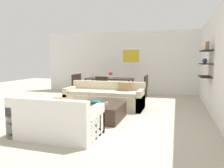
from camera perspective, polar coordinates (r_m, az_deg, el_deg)
name	(u,v)px	position (r m, az deg, el deg)	size (l,w,h in m)	color
ground_plane	(100,110)	(6.32, -3.15, -6.88)	(18.00, 18.00, 0.00)	#BCB29E
back_wall_unit	(134,62)	(9.49, 5.86, 5.76)	(8.40, 0.09, 2.70)	silver
right_wall_shelf_unit	(212,64)	(6.45, 25.11, 4.91)	(0.34, 8.20, 2.70)	silver
sofa_beige	(105,98)	(6.56, -1.90, -3.78)	(2.38, 0.90, 0.78)	beige
loveseat_white	(57,121)	(4.24, -14.56, -9.61)	(1.61, 0.90, 0.78)	white
coffee_table	(100,112)	(5.30, -3.14, -7.36)	(1.08, 1.07, 0.38)	#38281E
decorative_bowl	(97,102)	(5.32, -4.00, -4.79)	(0.29, 0.29, 0.07)	#19666B
candle_jar	(106,104)	(5.06, -1.50, -5.31)	(0.07, 0.07, 0.09)	silver
dining_table	(110,80)	(8.40, -0.65, 1.10)	(1.83, 0.85, 0.75)	black
dining_chair_right_near	(142,86)	(7.94, 8.08, -0.52)	(0.44, 0.44, 0.88)	black
dining_chair_right_far	(144,85)	(8.31, 8.48, -0.22)	(0.44, 0.44, 0.88)	black
dining_chair_left_far	(81,83)	(9.08, -8.27, 0.33)	(0.44, 0.44, 0.88)	black
dining_chair_left_near	(77,84)	(8.74, -9.33, 0.08)	(0.44, 0.44, 0.88)	black
dining_chair_foot	(103,87)	(7.64, -2.52, -0.73)	(0.44, 0.44, 0.88)	black
wine_glass_foot	(107,75)	(8.04, -1.43, 2.34)	(0.07, 0.07, 0.19)	silver
wine_glass_right_far	(127,75)	(8.31, 4.04, 2.42)	(0.08, 0.08, 0.18)	silver
wine_glass_right_near	(126,76)	(8.11, 3.71, 2.17)	(0.07, 0.07, 0.16)	silver
wine_glass_left_far	(94,75)	(8.71, -4.72, 2.54)	(0.07, 0.07, 0.17)	silver
wine_glass_left_near	(92,75)	(8.52, -5.23, 2.48)	(0.06, 0.06, 0.18)	silver
centerpiece_vase	(111,74)	(8.32, -0.35, 2.63)	(0.16, 0.16, 0.27)	silver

